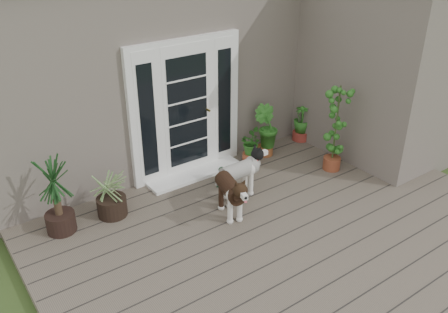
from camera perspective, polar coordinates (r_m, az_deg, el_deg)
deck at (r=6.39m, az=7.88°, el=-9.44°), size 6.20×4.60×0.12m
house_main at (r=8.98m, az=-10.51°, el=12.02°), size 7.40×4.00×3.10m
house_wing at (r=8.39m, az=18.25°, el=10.04°), size 1.60×2.40×3.10m
door_unit at (r=7.27m, az=-4.56°, el=5.78°), size 1.90×0.14×2.15m
door_step at (r=7.57m, az=-3.48°, el=-2.08°), size 1.60×0.40×0.05m
brindle_dog at (r=6.44m, az=0.76°, el=-4.70°), size 0.51×0.83×0.64m
white_dog at (r=6.87m, az=1.82°, el=-2.53°), size 0.77×0.34×0.64m
spider_plant at (r=6.61m, az=-13.53°, el=-4.20°), size 0.83×0.83×0.73m
yucca at (r=6.40m, az=-19.56°, el=-4.60°), size 0.93×0.93×1.05m
herb_a at (r=7.86m, az=3.12°, el=0.93°), size 0.52×0.52×0.49m
herb_b at (r=8.09m, az=5.03°, el=2.36°), size 0.60×0.60×0.67m
herb_c at (r=8.74m, az=9.29°, el=3.72°), size 0.44×0.44×0.57m
sapling at (r=7.63m, az=13.31°, el=3.42°), size 0.46×0.46×1.47m
clog_left at (r=7.59m, az=0.31°, el=-1.78°), size 0.26×0.30×0.08m
clog_right at (r=7.33m, az=-0.58°, el=-2.91°), size 0.28×0.33×0.09m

